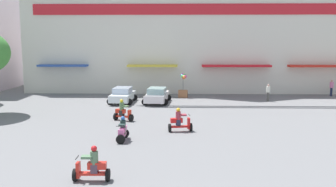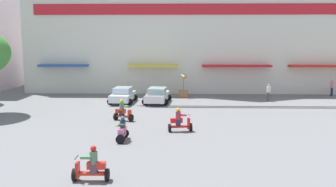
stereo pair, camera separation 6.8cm
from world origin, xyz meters
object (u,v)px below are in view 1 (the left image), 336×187
Objects in this scene: parked_car_0 at (123,95)px; scooter_rider_5 at (123,112)px; scooter_rider_4 at (92,167)px; pedestrian_1 at (268,92)px; scooter_rider_6 at (123,131)px; scooter_rider_8 at (180,122)px; balloon_vendor_cart at (183,87)px; pedestrian_0 at (331,87)px; parked_car_1 at (157,95)px.

parked_car_0 is 7.76m from scooter_rider_5.
parked_car_0 is 2.78× the size of scooter_rider_4.
scooter_rider_4 is at bearing -120.72° from pedestrian_1.
parked_car_0 is at bearing 94.70° from scooter_rider_4.
scooter_rider_8 is at bearing 33.94° from scooter_rider_6.
pedestrian_0 is at bearing 5.01° from balloon_vendor_cart.
balloon_vendor_cart is (-15.29, -1.34, 0.07)m from pedestrian_0.
parked_car_1 is 1.79× the size of balloon_vendor_cart.
balloon_vendor_cart is (0.41, 13.98, 0.38)m from scooter_rider_8.
parked_car_1 is at bearing 75.25° from scooter_rider_5.
balloon_vendor_cart is at bearing 79.73° from scooter_rider_4.
pedestrian_1 is at bearing 50.29° from scooter_rider_6.
scooter_rider_5 is at bearing -148.20° from pedestrian_0.
scooter_rider_8 is at bearing -37.08° from scooter_rider_5.
parked_car_0 is 11.95m from scooter_rider_8.
balloon_vendor_cart reaches higher than scooter_rider_4.
parked_car_0 is at bearing 98.60° from scooter_rider_5.
scooter_rider_8 is (3.30, 2.22, 0.06)m from scooter_rider_6.
pedestrian_0 is (19.35, 23.72, 0.34)m from scooter_rider_4.
parked_car_1 is 2.90× the size of scooter_rider_4.
parked_car_1 is 10.91m from scooter_rider_8.
parked_car_0 is 2.57× the size of pedestrian_1.
scooter_rider_8 reaches higher than parked_car_0.
scooter_rider_6 is at bearing -137.28° from pedestrian_0.
scooter_rider_8 is 14.52m from pedestrian_1.
pedestrian_0 reaches higher than parked_car_1.
scooter_rider_4 is 0.93× the size of pedestrian_1.
scooter_rider_4 is 22.75m from balloon_vendor_cart.
scooter_rider_4 reaches higher than scooter_rider_6.
scooter_rider_4 is 6.19m from scooter_rider_6.
scooter_rider_4 reaches higher than parked_car_0.
parked_car_1 is (3.17, -0.02, -0.01)m from parked_car_0.
balloon_vendor_cart is (4.05, 22.38, 0.41)m from scooter_rider_4.
scooter_rider_5 is (1.16, -7.67, -0.09)m from parked_car_0.
parked_car_0 is 2.68× the size of scooter_rider_5.
scooter_rider_8 is (5.22, -10.74, -0.08)m from parked_car_0.
balloon_vendor_cart is at bearing 53.03° from parked_car_1.
pedestrian_1 is at bearing 54.71° from scooter_rider_8.
parked_car_1 is 2.60× the size of pedestrian_0.
scooter_rider_8 is 0.64× the size of balloon_vendor_cart.
scooter_rider_6 is 0.61× the size of balloon_vendor_cart.
pedestrian_0 reaches higher than parked_car_0.
parked_car_0 is at bearing -150.11° from balloon_vendor_cart.
scooter_rider_5 is at bearing -112.27° from balloon_vendor_cart.
pedestrian_1 is 8.26m from balloon_vendor_cart.
balloon_vendor_cart reaches higher than parked_car_1.
balloon_vendor_cart reaches higher than scooter_rider_6.
pedestrian_1 is (-7.31, -3.47, -0.03)m from pedestrian_0.
pedestrian_0 reaches higher than scooter_rider_4.
pedestrian_1 reaches higher than scooter_rider_5.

